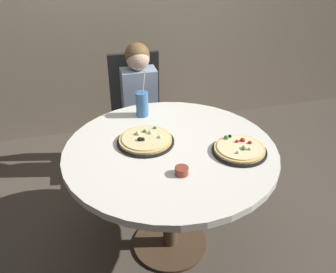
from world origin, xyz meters
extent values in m
plane|color=#4C4238|center=(0.00, 0.00, 0.00)|extent=(8.00, 8.00, 0.00)
cylinder|color=silver|center=(0.00, 0.00, 0.73)|extent=(1.19, 1.19, 0.04)
cylinder|color=#4C3826|center=(0.00, 0.00, 0.36)|extent=(0.09, 0.09, 0.69)
cylinder|color=#4C3826|center=(0.00, 0.00, 0.01)|extent=(0.48, 0.48, 0.02)
cube|color=black|center=(0.00, 0.91, 0.43)|extent=(0.41, 0.41, 0.04)
cube|color=black|center=(0.00, 1.09, 0.69)|extent=(0.40, 0.05, 0.52)
cylinder|color=black|center=(-0.17, 0.74, 0.21)|extent=(0.04, 0.04, 0.41)
cylinder|color=black|center=(0.17, 0.73, 0.21)|extent=(0.04, 0.04, 0.41)
cylinder|color=black|center=(-0.17, 1.08, 0.21)|extent=(0.04, 0.04, 0.41)
cylinder|color=black|center=(0.17, 1.07, 0.21)|extent=(0.04, 0.04, 0.41)
cube|color=#3F4766|center=(0.00, 0.75, 0.23)|extent=(0.25, 0.32, 0.45)
cube|color=#8C9EB7|center=(0.00, 0.89, 0.67)|extent=(0.26, 0.17, 0.44)
sphere|color=beige|center=(0.00, 0.89, 0.97)|extent=(0.17, 0.17, 0.17)
sphere|color=brown|center=(0.00, 0.91, 0.99)|extent=(0.18, 0.18, 0.18)
cylinder|color=black|center=(-0.12, 0.10, 0.76)|extent=(0.33, 0.33, 0.01)
cylinder|color=#D8B266|center=(-0.12, 0.10, 0.77)|extent=(0.30, 0.30, 0.02)
cylinder|color=beige|center=(-0.12, 0.10, 0.78)|extent=(0.27, 0.27, 0.01)
sphere|color=#387F33|center=(-0.11, 0.16, 0.79)|extent=(0.02, 0.02, 0.02)
sphere|color=black|center=(-0.14, 0.07, 0.79)|extent=(0.02, 0.02, 0.02)
sphere|color=#387F33|center=(-0.04, 0.19, 0.79)|extent=(0.02, 0.02, 0.02)
sphere|color=beige|center=(-0.04, 0.08, 0.79)|extent=(0.02, 0.02, 0.02)
sphere|color=black|center=(-0.16, 0.08, 0.79)|extent=(0.03, 0.03, 0.03)
sphere|color=beige|center=(-0.15, 0.14, 0.79)|extent=(0.03, 0.03, 0.03)
sphere|color=beige|center=(-0.08, 0.14, 0.79)|extent=(0.03, 0.03, 0.03)
cylinder|color=black|center=(0.36, -0.13, 0.76)|extent=(0.30, 0.30, 0.01)
cylinder|color=#D8B266|center=(0.36, -0.13, 0.77)|extent=(0.28, 0.28, 0.02)
cylinder|color=beige|center=(0.36, -0.13, 0.78)|extent=(0.25, 0.25, 0.01)
sphere|color=#387F33|center=(0.36, -0.16, 0.79)|extent=(0.02, 0.02, 0.02)
sphere|color=beige|center=(0.32, -0.19, 0.79)|extent=(0.02, 0.02, 0.02)
sphere|color=beige|center=(0.37, -0.15, 0.79)|extent=(0.03, 0.03, 0.03)
sphere|color=#387F33|center=(0.32, -0.03, 0.79)|extent=(0.03, 0.03, 0.03)
sphere|color=#B2231E|center=(0.40, -0.08, 0.79)|extent=(0.03, 0.03, 0.03)
sphere|color=beige|center=(0.40, -0.17, 0.79)|extent=(0.02, 0.02, 0.02)
sphere|color=#B2231E|center=(0.42, -0.11, 0.79)|extent=(0.02, 0.02, 0.02)
sphere|color=#B2231E|center=(0.36, -0.08, 0.79)|extent=(0.02, 0.02, 0.02)
sphere|color=black|center=(0.35, -0.02, 0.79)|extent=(0.02, 0.02, 0.02)
cylinder|color=#3F72B2|center=(-0.07, 0.43, 0.83)|extent=(0.08, 0.08, 0.16)
cylinder|color=white|center=(-0.06, 0.43, 0.95)|extent=(0.03, 0.03, 0.22)
cylinder|color=brown|center=(-0.01, -0.24, 0.77)|extent=(0.07, 0.07, 0.04)
camera|label=1|loc=(-0.47, -1.68, 1.88)|focal=39.86mm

